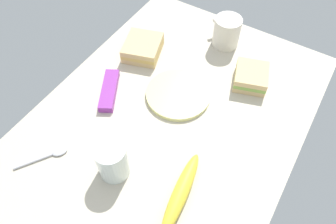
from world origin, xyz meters
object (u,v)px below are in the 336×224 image
Objects in this scene: banana at (181,193)px; snack_bar at (109,90)px; sandwich_main at (143,48)px; sandwich_side at (251,77)px; plate_of_food at (178,94)px; coffee_mug_black at (226,31)px; glass_of_milk at (113,162)px; spoon at (50,155)px.

banana is 34.89cm from snack_bar.
sandwich_side is at bearing -79.36° from sandwich_main.
coffee_mug_black is at bearing -3.36° from plate_of_food.
plate_of_food is 1.80× the size of glass_of_milk.
spoon is at bearing 162.55° from coffee_mug_black.
sandwich_main is 39.08cm from glass_of_milk.
coffee_mug_black reaches higher than banana.
plate_of_food reaches higher than spoon.
snack_bar is at bearing 118.51° from plate_of_food.
banana is (-49.70, -13.39, -2.99)cm from coffee_mug_black.
glass_of_milk is 0.47× the size of banana.
sandwich_main is 0.68× the size of banana.
sandwich_side is 44.35cm from glass_of_milk.
coffee_mug_black is (25.49, -1.49, 4.10)cm from plate_of_food.
coffee_mug_black is 1.01× the size of glass_of_milk.
coffee_mug_black is 52.36cm from glass_of_milk.
sandwich_side is (6.00, -31.94, 0.00)cm from sandwich_main.
banana is at bearing -80.76° from glass_of_milk.
glass_of_milk is 0.71× the size of snack_bar.
sandwich_side is 56.09cm from spoon.
plate_of_food is at bearing -2.19° from glass_of_milk.
plate_of_food is at bearing -90.62° from snack_bar.
glass_of_milk is (-35.46, -16.32, 2.03)cm from sandwich_main.
snack_bar is at bearing 152.44° from coffee_mug_black.
plate_of_food is 19.44cm from sandwich_main.
sandwich_side is at bearing -33.77° from spoon.
glass_of_milk is 0.86× the size of spoon.
glass_of_milk is at bearing -168.26° from snack_bar.
glass_of_milk is at bearing -71.69° from spoon.
glass_of_milk reaches higher than sandwich_main.
spoon is (-57.44, 18.06, -4.32)cm from coffee_mug_black.
spoon is at bearing 103.81° from banana.
coffee_mug_black is 0.48× the size of banana.
glass_of_milk is at bearing -155.29° from sandwich_main.
sandwich_side reaches higher than plate_of_food.
coffee_mug_black reaches higher than snack_bar.
coffee_mug_black is 60.36cm from spoon.
sandwich_main is 46.03cm from banana.
glass_of_milk is 23.83cm from snack_bar.
glass_of_milk is at bearing 177.24° from coffee_mug_black.
coffee_mug_black is 0.86× the size of spoon.
spoon is (-31.95, 16.56, -0.22)cm from plate_of_food.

